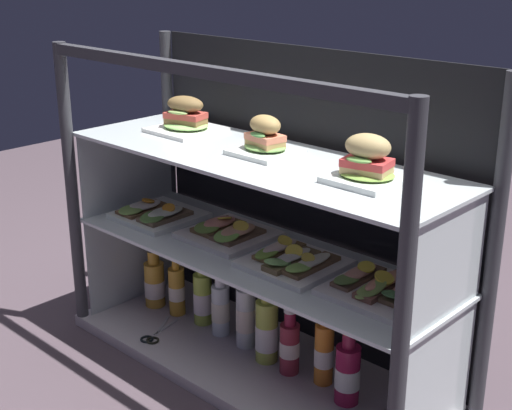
{
  "coord_description": "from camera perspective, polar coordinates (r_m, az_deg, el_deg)",
  "views": [
    {
      "loc": [
        1.36,
        -1.44,
        1.24
      ],
      "look_at": [
        0.0,
        0.0,
        0.54
      ],
      "focal_mm": 51.02,
      "sensor_mm": 36.0,
      "label": 1
    }
  ],
  "objects": [
    {
      "name": "plated_roll_sandwich_mid_left",
      "position": [
        2.07,
        0.72,
        5.12
      ],
      "size": [
        0.17,
        0.17,
        0.11
      ],
      "color": "white",
      "rests_on": "shelf_upper_glass"
    },
    {
      "name": "plated_roll_sandwich_mid_right",
      "position": [
        1.83,
        8.69,
        3.22
      ],
      "size": [
        0.17,
        0.17,
        0.12
      ],
      "color": "white",
      "rests_on": "shelf_upper_glass"
    },
    {
      "name": "shelf_upper_glass",
      "position": [
        2.06,
        -0.0,
        3.73
      ],
      "size": [
        1.25,
        0.4,
        0.01
      ],
      "primitive_type": "cube",
      "color": "silver",
      "rests_on": "riser_upper_tier"
    },
    {
      "name": "juice_bottle_front_fourth",
      "position": [
        2.62,
        -7.96,
        -6.05
      ],
      "size": [
        0.07,
        0.07,
        0.22
      ],
      "color": "gold",
      "rests_on": "case_base_deck"
    },
    {
      "name": "juice_bottle_front_right_end",
      "position": [
        2.26,
        0.85,
        -9.85
      ],
      "size": [
        0.07,
        0.07,
        0.24
      ],
      "color": "#B8CE4C",
      "rests_on": "case_base_deck"
    },
    {
      "name": "open_sandwich_tray_far_right",
      "position": [
        2.26,
        -2.27,
        -2.11
      ],
      "size": [
        0.26,
        0.25,
        0.06
      ],
      "color": "white",
      "rests_on": "shelf_lower_glass"
    },
    {
      "name": "juice_bottle_near_post",
      "position": [
        2.09,
        7.19,
        -12.91
      ],
      "size": [
        0.07,
        0.07,
        0.23
      ],
      "color": "#981942",
      "rests_on": "case_base_deck"
    },
    {
      "name": "juice_bottle_back_right",
      "position": [
        2.34,
        -0.8,
        -8.66
      ],
      "size": [
        0.06,
        0.06,
        0.26
      ],
      "color": "white",
      "rests_on": "case_base_deck"
    },
    {
      "name": "juice_bottle_back_left",
      "position": [
        2.55,
        -6.24,
        -6.61
      ],
      "size": [
        0.06,
        0.06,
        0.23
      ],
      "color": "gold",
      "rests_on": "case_base_deck"
    },
    {
      "name": "riser_lower_tier",
      "position": [
        2.24,
        -0.0,
        -8.06
      ],
      "size": [
        1.23,
        0.38,
        0.35
      ],
      "color": "silver",
      "rests_on": "case_base_deck"
    },
    {
      "name": "kitchen_scissors",
      "position": [
        2.45,
        -8.03,
        -10.14
      ],
      "size": [
        0.13,
        0.19,
        0.01
      ],
      "color": "silver",
      "rests_on": "case_base_deck"
    },
    {
      "name": "juice_bottle_front_middle",
      "position": [
        2.41,
        -2.79,
        -8.07
      ],
      "size": [
        0.06,
        0.06,
        0.22
      ],
      "color": "white",
      "rests_on": "case_base_deck"
    },
    {
      "name": "riser_upper_tier",
      "position": [
        2.11,
        -0.0,
        -0.14
      ],
      "size": [
        1.23,
        0.38,
        0.28
      ],
      "color": "silver",
      "rests_on": "shelf_lower_glass"
    },
    {
      "name": "juice_bottle_front_second",
      "position": [
        2.21,
        2.65,
        -10.96
      ],
      "size": [
        0.06,
        0.06,
        0.22
      ],
      "color": "maroon",
      "rests_on": "case_base_deck"
    },
    {
      "name": "case_base_deck",
      "position": [
        2.33,
        -0.0,
        -12.28
      ],
      "size": [
        1.31,
        0.46,
        0.04
      ],
      "primitive_type": "cube",
      "color": "#BCB3B7",
      "rests_on": "ground"
    },
    {
      "name": "shelf_lower_glass",
      "position": [
        2.16,
        -0.0,
        -3.83
      ],
      "size": [
        1.25,
        0.4,
        0.01
      ],
      "primitive_type": "cube",
      "color": "silver",
      "rests_on": "riser_lower_tier"
    },
    {
      "name": "case_frame",
      "position": [
        2.18,
        1.95,
        0.45
      ],
      "size": [
        1.31,
        0.46,
        0.98
      ],
      "color": "#333338",
      "rests_on": "ground"
    },
    {
      "name": "juice_bottle_front_left_end",
      "position": [
        2.49,
        -4.2,
        -7.29
      ],
      "size": [
        0.06,
        0.06,
        0.22
      ],
      "color": "#B0CE45",
      "rests_on": "case_base_deck"
    },
    {
      "name": "juice_bottle_tucked_behind",
      "position": [
        2.16,
        5.35,
        -11.41
      ],
      "size": [
        0.06,
        0.06,
        0.25
      ],
      "color": "orange",
      "rests_on": "case_base_deck"
    },
    {
      "name": "ground_plane",
      "position": [
        2.35,
        -0.0,
        -12.88
      ],
      "size": [
        6.0,
        6.0,
        0.02
      ],
      "primitive_type": "cube",
      "color": "#4C3E45",
      "rests_on": "ground"
    },
    {
      "name": "plated_roll_sandwich_far_right",
      "position": [
        2.34,
        -5.54,
        6.72
      ],
      "size": [
        0.2,
        0.2,
        0.12
      ],
      "color": "white",
      "rests_on": "shelf_upper_glass"
    },
    {
      "name": "open_sandwich_tray_mid_left",
      "position": [
        1.92,
        9.75,
        -6.36
      ],
      "size": [
        0.26,
        0.25,
        0.06
      ],
      "color": "white",
      "rests_on": "shelf_lower_glass"
    },
    {
      "name": "open_sandwich_tray_right_of_center",
      "position": [
        2.43,
        -7.86,
        -0.66
      ],
      "size": [
        0.26,
        0.25,
        0.06
      ],
      "color": "white",
      "rests_on": "shelf_lower_glass"
    },
    {
      "name": "open_sandwich_tray_near_right_corner",
      "position": [
        2.06,
        2.93,
        -4.35
      ],
      "size": [
        0.26,
        0.26,
        0.06
      ],
      "color": "white",
      "rests_on": "shelf_lower_glass"
    }
  ]
}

